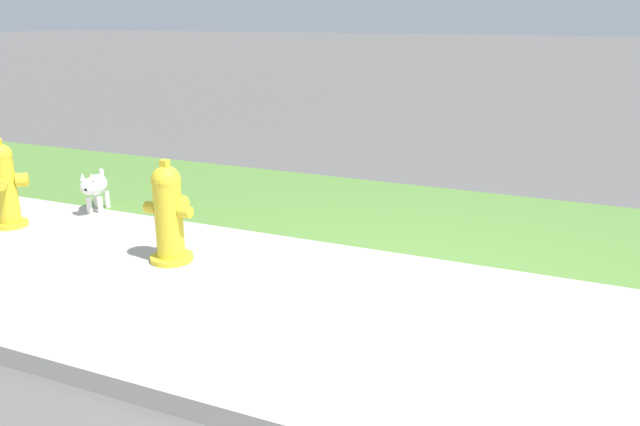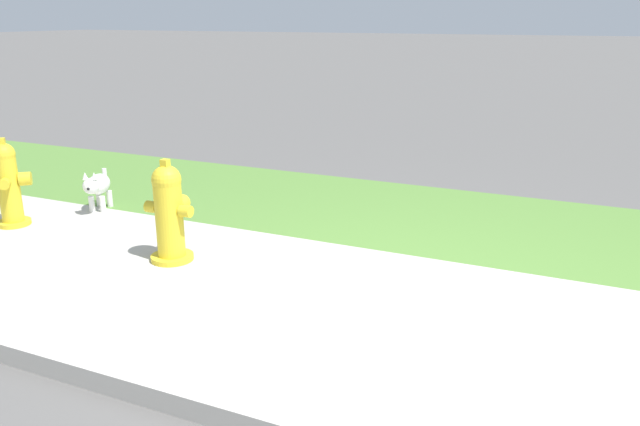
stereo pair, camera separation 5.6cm
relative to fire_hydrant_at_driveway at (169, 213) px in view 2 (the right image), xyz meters
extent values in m
plane|color=#5B5956|center=(1.95, -0.31, -0.39)|extent=(120.00, 120.00, 0.00)
cube|color=#BCB7AD|center=(1.95, -0.31, -0.38)|extent=(18.00, 2.28, 0.01)
cube|color=#568438|center=(1.95, 1.88, -0.38)|extent=(18.00, 2.10, 0.01)
cylinder|color=yellow|center=(0.00, 0.00, -0.36)|extent=(0.33, 0.33, 0.05)
cylinder|color=yellow|center=(0.00, 0.00, -0.04)|extent=(0.21, 0.21, 0.60)
sphere|color=yellow|center=(0.00, 0.00, 0.26)|extent=(0.22, 0.22, 0.22)
cube|color=yellow|center=(0.00, 0.00, 0.39)|extent=(0.06, 0.06, 0.06)
cylinder|color=yellow|center=(-0.15, -0.01, 0.03)|extent=(0.09, 0.09, 0.09)
cylinder|color=yellow|center=(0.15, 0.00, 0.03)|extent=(0.09, 0.09, 0.09)
cylinder|color=yellow|center=(-0.01, 0.15, 0.03)|extent=(0.12, 0.10, 0.12)
cylinder|color=yellow|center=(-1.81, 0.10, -0.36)|extent=(0.29, 0.29, 0.05)
cylinder|color=yellow|center=(-1.81, 0.10, -0.03)|extent=(0.19, 0.19, 0.61)
sphere|color=yellow|center=(-1.81, 0.10, 0.27)|extent=(0.19, 0.19, 0.19)
cube|color=yellow|center=(-1.81, 0.10, 0.38)|extent=(0.08, 0.08, 0.06)
cylinder|color=yellow|center=(-1.90, 0.21, 0.04)|extent=(0.13, 0.13, 0.09)
cylinder|color=yellow|center=(-1.72, 0.00, 0.04)|extent=(0.13, 0.13, 0.09)
cylinder|color=yellow|center=(-1.70, 0.19, 0.04)|extent=(0.15, 0.16, 0.12)
ellipsoid|color=white|center=(-1.44, 0.80, -0.13)|extent=(0.30, 0.36, 0.19)
sphere|color=white|center=(-1.36, 0.61, -0.09)|extent=(0.15, 0.15, 0.15)
sphere|color=black|center=(-1.33, 0.55, -0.10)|extent=(0.03, 0.03, 0.03)
cone|color=white|center=(-1.32, 0.62, 0.01)|extent=(0.07, 0.07, 0.07)
cone|color=white|center=(-1.40, 0.59, 0.01)|extent=(0.07, 0.07, 0.07)
cylinder|color=white|center=(-1.35, 0.72, -0.30)|extent=(0.05, 0.05, 0.16)
cylinder|color=white|center=(-1.45, 0.68, -0.30)|extent=(0.05, 0.05, 0.16)
cylinder|color=white|center=(-1.43, 0.91, -0.30)|extent=(0.05, 0.05, 0.16)
cylinder|color=white|center=(-1.53, 0.87, -0.30)|extent=(0.05, 0.05, 0.16)
cylinder|color=white|center=(-1.51, 0.96, -0.07)|extent=(0.04, 0.04, 0.11)
camera|label=1|loc=(2.81, -3.64, 1.42)|focal=35.00mm
camera|label=2|loc=(2.86, -3.62, 1.42)|focal=35.00mm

